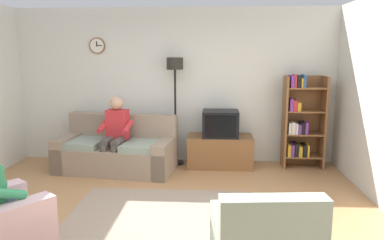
% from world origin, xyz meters
% --- Properties ---
extents(ground_plane, '(12.00, 12.00, 0.00)m').
position_xyz_m(ground_plane, '(0.00, 0.00, 0.00)').
color(ground_plane, '#B27F51').
extents(back_wall_assembly, '(6.20, 0.17, 2.70)m').
position_xyz_m(back_wall_assembly, '(-0.00, 2.66, 1.35)').
color(back_wall_assembly, silver).
rests_on(back_wall_assembly, ground_plane).
extents(couch, '(2.00, 1.13, 0.90)m').
position_xyz_m(couch, '(-0.90, 1.92, 0.31)').
color(couch, gray).
rests_on(couch, ground_plane).
extents(tv_stand, '(1.10, 0.56, 0.53)m').
position_xyz_m(tv_stand, '(0.81, 2.25, 0.27)').
color(tv_stand, brown).
rests_on(tv_stand, ground_plane).
extents(tv, '(0.60, 0.49, 0.44)m').
position_xyz_m(tv, '(0.81, 2.23, 0.75)').
color(tv, black).
rests_on(tv, tv_stand).
extents(bookshelf, '(0.68, 0.36, 1.57)m').
position_xyz_m(bookshelf, '(2.16, 2.32, 0.78)').
color(bookshelf, brown).
rests_on(bookshelf, ground_plane).
extents(floor_lamp, '(0.28, 0.28, 1.85)m').
position_xyz_m(floor_lamp, '(0.03, 2.35, 1.45)').
color(floor_lamp, black).
rests_on(floor_lamp, ground_plane).
extents(area_rug, '(2.20, 1.70, 0.01)m').
position_xyz_m(area_rug, '(0.07, 0.20, 0.01)').
color(area_rug, gray).
rests_on(area_rug, ground_plane).
extents(person_on_couch, '(0.55, 0.57, 1.24)m').
position_xyz_m(person_on_couch, '(-0.88, 1.81, 0.70)').
color(person_on_couch, red).
rests_on(person_on_couch, ground_plane).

